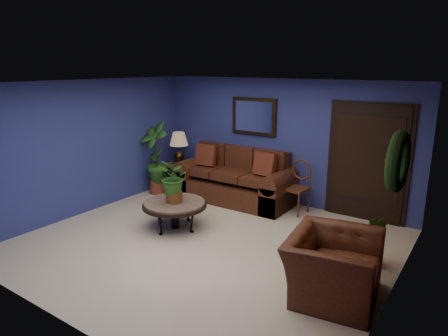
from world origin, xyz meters
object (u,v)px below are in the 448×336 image
Objects in this scene: sofa at (237,183)px; table_lamp at (179,144)px; armchair at (333,266)px; side_chair at (298,183)px; end_table at (180,169)px; coffee_table at (175,205)px.

sofa is 3.48× the size of table_lamp.
side_chair is at bearing 25.23° from armchair.
end_table is at bearing -178.41° from sofa.
armchair is at bearing -27.89° from table_lamp.
side_chair reaches higher than coffee_table.
coffee_table is 2.40m from side_chair.
sofa is 3.99× the size of end_table.
side_chair is at bearing 53.86° from coffee_table.
table_lamp is at bearing 54.61° from armchair.
coffee_table is at bearing -51.53° from end_table.
end_table is 0.60× the size of side_chair.
coffee_table is at bearing -91.62° from sofa.
sofa is at bearing 43.11° from armchair.
side_chair is (1.36, 0.03, 0.21)m from sofa.
table_lamp is at bearing -172.07° from side_chair.
sofa is at bearing 1.59° from table_lamp.
coffee_table is 1.09× the size of side_chair.
sofa reaches higher than end_table.
sofa is 2.40× the size of side_chair.
coffee_table is 1.80× the size of end_table.
coffee_table is at bearing 73.00° from armchair.
sofa is 1.66m from table_lamp.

